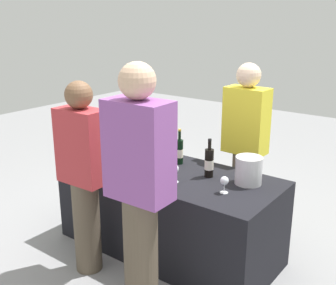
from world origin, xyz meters
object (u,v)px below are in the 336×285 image
wine_bottle_1 (149,146)px  wine_glass_4 (224,181)px  wine_glass_3 (174,170)px  wine_bottle_3 (209,163)px  guest_0 (84,173)px  wine_bottle_0 (133,142)px  wine_bottle_2 (179,151)px  wine_glass_1 (140,159)px  server_pouring (245,144)px  wine_glass_0 (106,151)px  ice_bucket (249,170)px  guest_1 (139,186)px  wine_glass_2 (166,169)px

wine_bottle_1 → wine_glass_4: (0.96, -0.28, -0.02)m
wine_glass_3 → wine_bottle_3: bearing=59.7°
guest_0 → wine_bottle_1: bearing=88.8°
wine_bottle_0 → guest_0: bearing=-75.5°
wine_bottle_1 → wine_glass_4: wine_bottle_1 is taller
wine_bottle_2 → guest_0: guest_0 is taller
wine_bottle_0 → wine_bottle_2: size_ratio=0.99×
wine_glass_1 → guest_0: bearing=-103.9°
wine_glass_3 → wine_bottle_2: bearing=120.4°
wine_glass_1 → server_pouring: 1.00m
wine_bottle_2 → wine_glass_0: (-0.56, -0.36, -0.02)m
wine_glass_0 → ice_bucket: (1.26, 0.31, 0.01)m
wine_bottle_2 → wine_glass_1: wine_bottle_2 is taller
server_pouring → guest_1: bearing=91.1°
wine_bottle_0 → wine_bottle_1: bearing=-1.0°
wine_bottle_1 → wine_bottle_0: bearing=179.0°
wine_bottle_0 → wine_glass_4: size_ratio=2.43×
wine_glass_4 → guest_0: size_ratio=0.08×
wine_glass_3 → ice_bucket: bearing=34.5°
wine_bottle_1 → wine_glass_1: 0.32m
wine_glass_0 → wine_glass_2: wine_glass_0 is taller
wine_glass_1 → guest_1: (0.55, -0.63, 0.11)m
wine_glass_4 → guest_0: bearing=-151.3°
wine_bottle_0 → guest_0: size_ratio=0.20×
wine_bottle_3 → wine_glass_0: bearing=-165.1°
wine_glass_2 → wine_bottle_3: bearing=47.3°
wine_glass_0 → guest_1: size_ratio=0.08×
wine_glass_0 → guest_1: guest_1 is taller
wine_bottle_0 → guest_1: (0.89, -0.93, 0.08)m
wine_glass_4 → ice_bucket: 0.28m
wine_glass_3 → ice_bucket: ice_bucket is taller
wine_bottle_3 → wine_glass_0: size_ratio=2.44×
ice_bucket → guest_0: size_ratio=0.14×
wine_bottle_0 → guest_1: 1.29m
wine_bottle_1 → wine_glass_0: 0.40m
wine_glass_1 → wine_glass_3: wine_glass_3 is taller
wine_bottle_3 → server_pouring: size_ratio=0.20×
wine_glass_0 → wine_glass_3: (0.78, -0.02, 0.01)m
wine_glass_4 → guest_1: (-0.27, -0.64, 0.11)m
wine_bottle_0 → wine_glass_4: bearing=-13.9°
wine_glass_4 → guest_1: size_ratio=0.07×
wine_bottle_0 → server_pouring: size_ratio=0.19×
wine_glass_4 → ice_bucket: ice_bucket is taller
wine_bottle_2 → wine_glass_2: bearing=-69.6°
wine_glass_4 → wine_bottle_2: bearing=153.5°
ice_bucket → wine_bottle_1: bearing=179.3°
wine_glass_3 → wine_bottle_1: bearing=147.9°
wine_bottle_2 → guest_0: 0.89m
guest_0 → wine_bottle_2: bearing=67.7°
wine_bottle_2 → guest_0: size_ratio=0.20×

